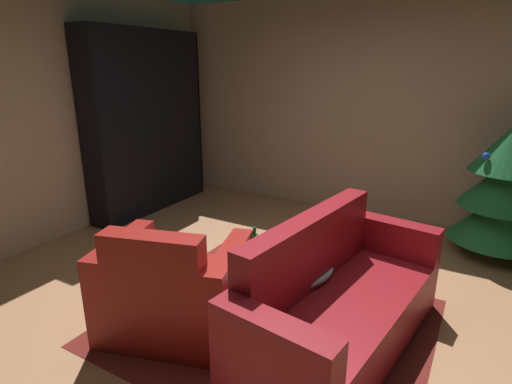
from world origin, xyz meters
TOP-DOWN VIEW (x-y plane):
  - ground_plane at (0.00, 0.00)m, footprint 6.86×6.86m
  - wall_back at (0.00, 2.66)m, footprint 5.84×0.06m
  - wall_left at (-2.89, 0.00)m, footprint 0.06×5.39m
  - area_rug at (-0.04, -0.13)m, footprint 2.25×1.95m
  - bookshelf_unit at (-2.64, 1.51)m, footprint 0.34×1.81m
  - armchair_red at (-0.60, -0.55)m, footprint 1.15×1.01m
  - couch_red at (0.48, -0.13)m, footprint 0.97×1.91m
  - coffee_table at (-0.02, -0.00)m, footprint 0.78×0.78m
  - book_stack_on_table at (0.01, -0.04)m, footprint 0.23×0.17m
  - bottle_on_table at (-0.23, -0.03)m, footprint 0.06×0.06m
  - decorated_tree at (1.41, 2.05)m, footprint 0.94×0.94m

SIDE VIEW (x-z plane):
  - ground_plane at x=0.00m, z-range 0.00..0.00m
  - area_rug at x=-0.04m, z-range 0.00..0.01m
  - couch_red at x=0.48m, z-range -0.15..0.76m
  - armchair_red at x=-0.60m, z-range -0.12..0.75m
  - coffee_table at x=-0.02m, z-range 0.19..0.65m
  - book_stack_on_table at x=0.01m, z-range 0.46..0.52m
  - bottle_on_table at x=-0.23m, z-range 0.43..0.68m
  - decorated_tree at x=1.41m, z-range 0.02..1.38m
  - bookshelf_unit at x=-2.64m, z-range -0.01..2.29m
  - wall_back at x=0.00m, z-range 0.00..2.70m
  - wall_left at x=-2.89m, z-range 0.00..2.70m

